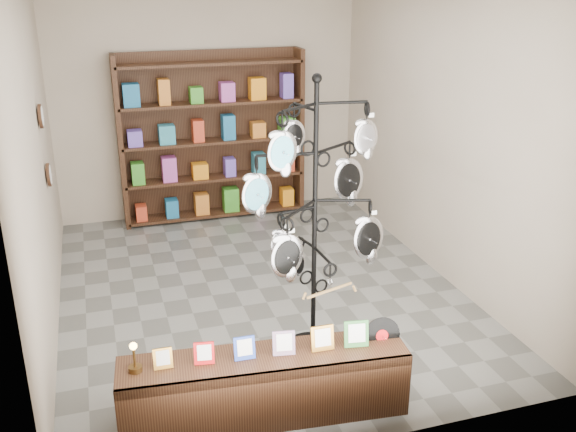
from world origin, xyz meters
The scene contains 6 objects.
ground centered at (0.00, 0.00, 0.00)m, with size 5.00×5.00×0.00m, color slate.
room_envelope centered at (0.00, 0.00, 1.85)m, with size 5.00×5.00×5.00m.
display_tree centered at (0.16, -1.27, 1.39)m, with size 1.25×1.21×2.41m.
front_shelf centered at (-0.48, -2.01, 0.26)m, with size 2.14×0.64×0.75m.
back_shelving centered at (0.00, 2.30, 1.03)m, with size 2.42×0.36×2.20m.
wall_clocks centered at (-1.97, 0.80, 1.50)m, with size 0.03×0.24×0.84m.
Camera 1 is at (-1.50, -5.85, 3.12)m, focal length 40.00 mm.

